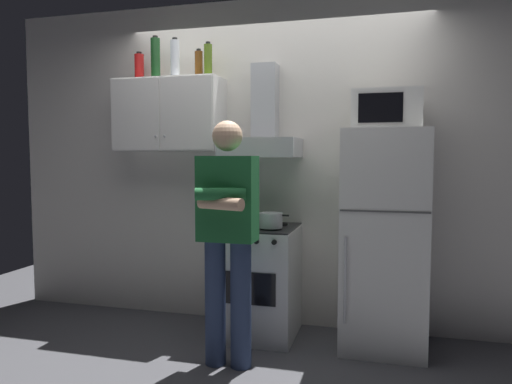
# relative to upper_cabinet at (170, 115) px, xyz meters

# --- Properties ---
(ground_plane) EXTENTS (7.00, 7.00, 0.00)m
(ground_plane) POSITION_rel_upper_cabinet_xyz_m (0.85, -0.37, -1.75)
(ground_plane) COLOR #4C4C51
(back_wall_tiled) EXTENTS (4.80, 0.10, 2.70)m
(back_wall_tiled) POSITION_rel_upper_cabinet_xyz_m (0.85, 0.23, -0.40)
(back_wall_tiled) COLOR silver
(back_wall_tiled) RESTS_ON ground_plane
(upper_cabinet) EXTENTS (0.90, 0.37, 0.60)m
(upper_cabinet) POSITION_rel_upper_cabinet_xyz_m (0.00, 0.00, 0.00)
(upper_cabinet) COLOR white
(stove_oven) EXTENTS (0.60, 0.62, 0.87)m
(stove_oven) POSITION_rel_upper_cabinet_xyz_m (0.80, -0.13, -1.32)
(stove_oven) COLOR silver
(stove_oven) RESTS_ON ground_plane
(range_hood) EXTENTS (0.60, 0.44, 0.75)m
(range_hood) POSITION_rel_upper_cabinet_xyz_m (0.80, 0.00, -0.15)
(range_hood) COLOR #B7BABF
(refrigerator) EXTENTS (0.60, 0.62, 1.60)m
(refrigerator) POSITION_rel_upper_cabinet_xyz_m (1.75, -0.12, -0.95)
(refrigerator) COLOR white
(refrigerator) RESTS_ON ground_plane
(microwave) EXTENTS (0.48, 0.37, 0.28)m
(microwave) POSITION_rel_upper_cabinet_xyz_m (1.75, -0.11, -0.01)
(microwave) COLOR silver
(microwave) RESTS_ON refrigerator
(person_standing) EXTENTS (0.38, 0.33, 1.64)m
(person_standing) POSITION_rel_upper_cabinet_xyz_m (0.75, -0.73, -0.85)
(person_standing) COLOR navy
(person_standing) RESTS_ON ground_plane
(cooking_pot) EXTENTS (0.28, 0.18, 0.11)m
(cooking_pot) POSITION_rel_upper_cabinet_xyz_m (0.93, -0.24, -0.82)
(cooking_pot) COLOR #B7BABF
(cooking_pot) RESTS_ON stove_oven
(bottle_beer_brown) EXTENTS (0.07, 0.07, 0.24)m
(bottle_beer_brown) POSITION_rel_upper_cabinet_xyz_m (0.25, 0.04, 0.41)
(bottle_beer_brown) COLOR brown
(bottle_beer_brown) RESTS_ON upper_cabinet
(bottle_soda_red) EXTENTS (0.08, 0.08, 0.25)m
(bottle_soda_red) POSITION_rel_upper_cabinet_xyz_m (-0.29, 0.04, 0.42)
(bottle_soda_red) COLOR red
(bottle_soda_red) RESTS_ON upper_cabinet
(bottle_wine_green) EXTENTS (0.08, 0.08, 0.35)m
(bottle_wine_green) POSITION_rel_upper_cabinet_xyz_m (-0.11, -0.03, 0.47)
(bottle_wine_green) COLOR #19471E
(bottle_wine_green) RESTS_ON upper_cabinet
(bottle_vodka_clear) EXTENTS (0.07, 0.07, 0.32)m
(bottle_vodka_clear) POSITION_rel_upper_cabinet_xyz_m (0.07, -0.03, 0.46)
(bottle_vodka_clear) COLOR silver
(bottle_vodka_clear) RESTS_ON upper_cabinet
(bottle_olive_oil) EXTENTS (0.07, 0.07, 0.28)m
(bottle_olive_oil) POSITION_rel_upper_cabinet_xyz_m (0.35, -0.02, 0.43)
(bottle_olive_oil) COLOR #4C6B19
(bottle_olive_oil) RESTS_ON upper_cabinet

